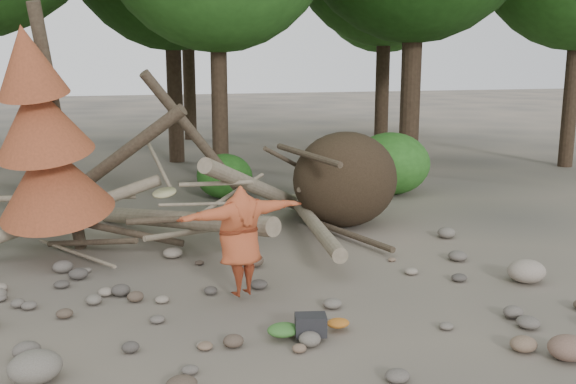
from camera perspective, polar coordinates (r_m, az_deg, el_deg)
name	(u,v)px	position (r m, az deg, el deg)	size (l,w,h in m)	color
ground	(289,317)	(8.82, 0.08, -11.02)	(120.00, 120.00, 0.00)	#514C44
deadfall_pile	(320,183)	(13.04, 2.86, 0.78)	(8.55, 5.24, 3.30)	#332619
dead_conifer	(44,141)	(11.22, -20.83, 4.28)	(2.06, 2.16, 4.35)	#4C3F30
bush_mid	(225,176)	(16.15, -5.66, 1.41)	(1.40, 1.40, 1.12)	#255D1B
bush_right	(391,163)	(16.75, 9.12, 2.52)	(2.00, 2.00, 1.60)	#2F6E22
frisbee_thrower	(240,240)	(9.18, -4.28, -4.31)	(2.29, 1.21, 1.73)	#AD4827
backpack	(311,329)	(8.12, 2.03, -12.11)	(0.39, 0.26, 0.26)	black
cloth_green	(283,334)	(8.13, -0.42, -12.48)	(0.40, 0.34, 0.15)	#37692A
cloth_orange	(338,327)	(8.40, 4.47, -11.86)	(0.30, 0.24, 0.11)	#AD601D
boulder_front_left	(35,367)	(7.62, -21.56, -14.26)	(0.57, 0.51, 0.34)	slate
boulder_front_right	(568,348)	(8.27, 23.64, -12.57)	(0.48, 0.43, 0.29)	brown
boulder_mid_right	(527,271)	(10.72, 20.45, -6.61)	(0.60, 0.54, 0.36)	gray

